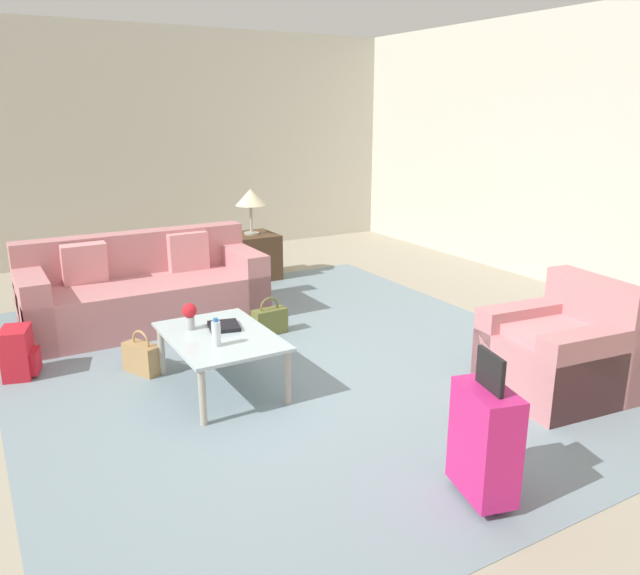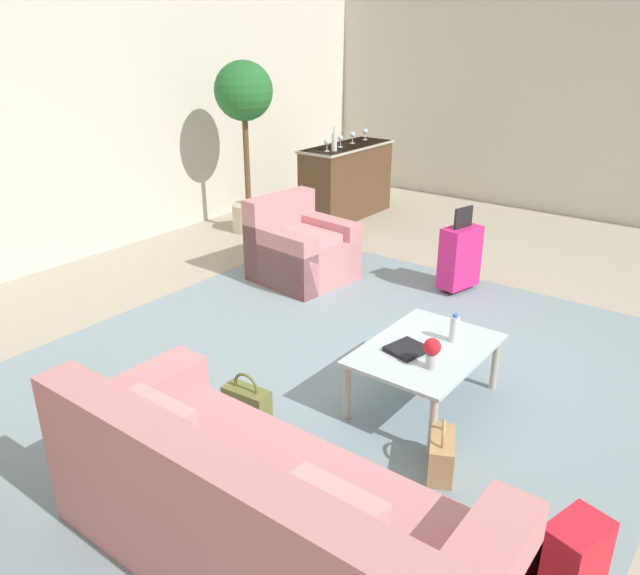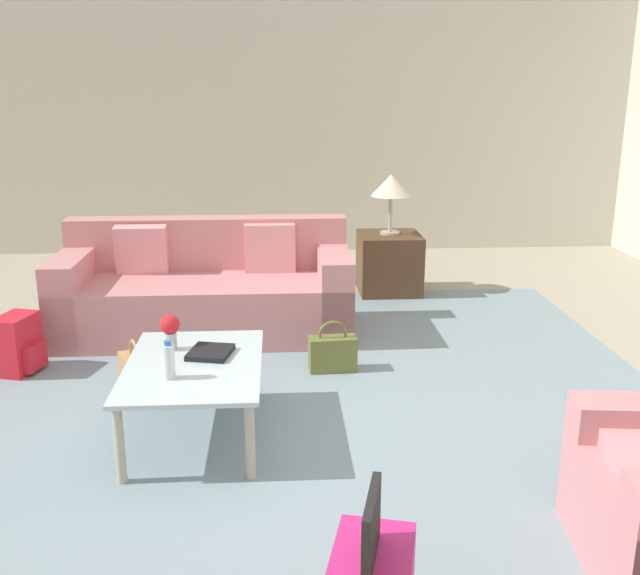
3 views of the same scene
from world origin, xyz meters
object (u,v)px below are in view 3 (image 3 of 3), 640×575
flower_vase (170,329)px  backpack_red (19,345)px  side_table (389,263)px  coffee_table (194,372)px  couch (207,293)px  handbag_tan (136,374)px  handbag_olive (333,353)px  table_lamp (391,187)px  water_bottle (169,361)px  coffee_table_book (210,352)px

flower_vase → backpack_red: (-0.78, -1.14, -0.36)m
backpack_red → side_table: bearing=122.9°
coffee_table → couch: bearing=-176.8°
flower_vase → handbag_tan: bearing=-142.1°
couch → coffee_table: 1.80m
couch → handbag_olive: couch is taller
side_table → backpack_red: (1.80, -2.79, -0.08)m
couch → handbag_olive: bearing=45.8°
coffee_table → handbag_olive: bearing=137.3°
side_table → handbag_tan: bearing=-41.3°
side_table → table_lamp: size_ratio=1.03×
coffee_table → handbag_tan: (-0.59, -0.44, -0.25)m
flower_vase → table_lamp: 3.09m
side_table → backpack_red: size_ratio=1.41×
couch → water_bottle: size_ratio=10.91×
table_lamp → handbag_tan: table_lamp is taller
flower_vase → handbag_tan: flower_vase is taller
flower_vase → side_table: flower_vase is taller
handbag_tan → backpack_red: 0.94m
coffee_table_book → side_table: size_ratio=0.43×
table_lamp → handbag_olive: table_lamp is taller
water_bottle → backpack_red: bearing=-135.2°
side_table → couch: bearing=-57.8°
water_bottle → backpack_red: size_ratio=0.51×
coffee_table → coffee_table_book: bearing=146.3°
water_bottle → side_table: size_ratio=0.36×
coffee_table_book → backpack_red: size_ratio=0.61×
backpack_red → couch: bearing=123.7°
coffee_table → water_bottle: (0.20, -0.10, 0.15)m
water_bottle → flower_vase: 0.42m
coffee_table_book → side_table: bearing=164.6°
coffee_table → coffee_table_book: coffee_table_book is taller
coffee_table → handbag_olive: (-0.89, 0.82, -0.25)m
table_lamp → coffee_table: bearing=-28.2°
table_lamp → handbag_olive: bearing=-19.5°
handbag_olive → backpack_red: bearing=-92.8°
water_bottle → side_table: (-3.00, 1.60, -0.25)m
coffee_table → side_table: bearing=151.8°
flower_vase → backpack_red: bearing=-124.3°
side_table → handbag_olive: side_table is taller
side_table → handbag_olive: bearing=-19.5°
couch → backpack_red: size_ratio=5.57×
coffee_table → backpack_red: (-1.00, -1.29, -0.19)m
couch → backpack_red: bearing=-56.3°
handbag_olive → backpack_red: backpack_red is taller
handbag_olive → handbag_tan: (0.30, -1.26, 0.00)m
table_lamp → handbag_olive: 2.20m
coffee_table_book → handbag_tan: (-0.47, -0.52, -0.32)m
backpack_red → coffee_table_book: bearing=57.4°
backpack_red → coffee_table: bearing=52.3°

